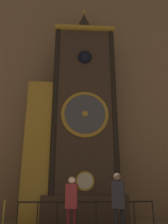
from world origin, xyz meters
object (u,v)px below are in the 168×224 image
object	(u,v)px
clock_tower	(77,119)
visitor_far	(118,199)
stanchion_post	(2,223)
visitor_near	(72,201)

from	to	relation	value
clock_tower	visitor_far	bearing A→B (deg)	-72.90
clock_tower	stanchion_post	world-z (taller)	clock_tower
clock_tower	visitor_near	size ratio (longest dim) A/B	6.37
clock_tower	stanchion_post	size ratio (longest dim) A/B	10.90
visitor_near	visitor_far	distance (m)	1.38
visitor_far	clock_tower	bearing A→B (deg)	124.22
visitor_near	visitor_far	size ratio (longest dim) A/B	0.95
visitor_far	stanchion_post	distance (m)	3.75
visitor_near	visitor_far	bearing A→B (deg)	-9.76
clock_tower	stanchion_post	xyz separation A→B (m)	(-2.35, -2.26, -4.13)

